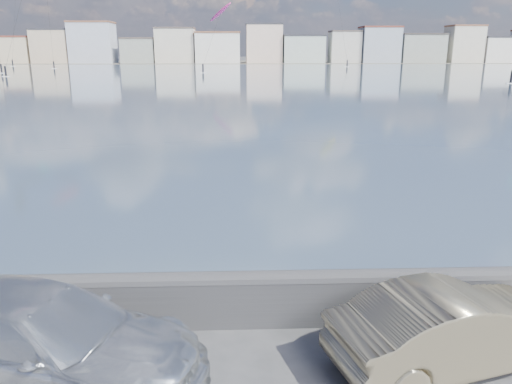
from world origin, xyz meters
TOP-DOWN VIEW (x-y plane):
  - bay_water at (0.00, 91.50)m, footprint 500.00×177.00m
  - far_shore_strip at (0.00, 200.00)m, footprint 500.00×60.00m
  - seawall at (0.00, 2.70)m, footprint 400.00×0.36m
  - far_buildings at (1.31, 186.00)m, footprint 240.79×13.26m
  - car_silver at (-2.34, 1.14)m, footprint 5.53×3.48m
  - car_champagne at (4.06, 1.36)m, footprint 4.29×2.48m
  - kitesurfer_1 at (-3.07, 121.39)m, footprint 7.67×19.94m

SIDE VIEW (x-z plane):
  - bay_water at x=0.00m, z-range 0.01..0.01m
  - far_shore_strip at x=0.00m, z-range 0.01..0.01m
  - seawall at x=0.00m, z-range 0.04..1.12m
  - car_champagne at x=4.06m, z-range 0.00..1.34m
  - car_silver at x=-2.34m, z-range 0.00..1.49m
  - far_buildings at x=1.31m, z-range -1.27..13.33m
  - kitesurfer_1 at x=-3.07m, z-range 5.16..21.48m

